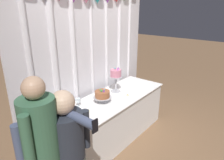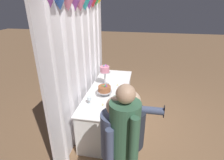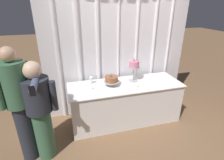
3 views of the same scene
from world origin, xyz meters
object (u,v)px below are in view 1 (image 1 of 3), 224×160
at_px(tealight_near_left, 128,95).
at_px(cake_display_nearleft, 102,95).
at_px(tealight_far_left, 89,111).
at_px(guest_man_dark_suit, 43,156).
at_px(cake_table, 114,117).
at_px(wine_glass, 78,100).
at_px(cake_display_nearright, 116,75).
at_px(guest_girl_blue_dress, 44,157).
at_px(guest_man_pink_jacket, 67,155).

bearing_deg(tealight_near_left, cake_display_nearleft, 157.88).
xyz_separation_m(tealight_far_left, guest_man_dark_suit, (-1.07, -0.48, 0.16)).
bearing_deg(tealight_near_left, guest_man_dark_suit, -169.34).
xyz_separation_m(cake_table, guest_man_dark_suit, (-1.69, -0.51, 0.56)).
xyz_separation_m(cake_table, cake_display_nearleft, (-0.26, 0.03, 0.51)).
bearing_deg(wine_glass, cake_display_nearleft, -29.36).
height_order(tealight_near_left, guest_man_dark_suit, guest_man_dark_suit).
height_order(cake_table, guest_man_dark_suit, guest_man_dark_suit).
relative_size(cake_display_nearright, guest_girl_blue_dress, 0.29).
bearing_deg(cake_display_nearright, guest_man_pink_jacket, -158.30).
height_order(cake_table, guest_man_pink_jacket, guest_man_pink_jacket).
bearing_deg(guest_man_pink_jacket, guest_man_dark_suit, 171.91).
relative_size(guest_girl_blue_dress, guest_man_pink_jacket, 1.01).
relative_size(cake_table, guest_girl_blue_dress, 1.38).
relative_size(wine_glass, guest_man_pink_jacket, 0.09).
bearing_deg(guest_girl_blue_dress, tealight_near_left, 8.06).
relative_size(cake_display_nearleft, wine_glass, 2.21).
bearing_deg(cake_table, tealight_near_left, -41.05).
distance_m(cake_table, tealight_far_left, 0.74).
xyz_separation_m(cake_table, guest_man_pink_jacket, (-1.45, -0.54, 0.43)).
xyz_separation_m(cake_display_nearright, guest_man_dark_suit, (-1.89, -0.62, -0.14)).
bearing_deg(guest_man_pink_jacket, cake_display_nearleft, 25.45).
height_order(cake_display_nearleft, cake_display_nearright, cake_display_nearright).
bearing_deg(guest_man_dark_suit, wine_glass, 33.59).
height_order(tealight_far_left, guest_man_dark_suit, guest_man_dark_suit).
height_order(cake_table, guest_girl_blue_dress, guest_girl_blue_dress).
xyz_separation_m(cake_table, tealight_near_left, (0.18, -0.15, 0.40)).
bearing_deg(tealight_near_left, cake_display_nearright, 85.20).
xyz_separation_m(tealight_near_left, guest_girl_blue_dress, (-1.80, -0.26, 0.06)).
bearing_deg(guest_man_pink_jacket, wine_glass, 41.77).
bearing_deg(cake_table, cake_display_nearright, 30.59).
height_order(cake_display_nearleft, wine_glass, cake_display_nearleft).
distance_m(cake_display_nearright, guest_girl_blue_dress, 1.92).
height_order(cake_table, cake_display_nearleft, cake_display_nearleft).
height_order(wine_glass, tealight_near_left, wine_glass).
bearing_deg(guest_girl_blue_dress, guest_man_pink_jacket, -36.85).
distance_m(cake_display_nearright, guest_man_dark_suit, 2.00).
height_order(cake_display_nearright, guest_girl_blue_dress, guest_girl_blue_dress).
bearing_deg(cake_table, tealight_far_left, -177.99).
bearing_deg(guest_man_dark_suit, cake_table, 16.62).
bearing_deg(guest_girl_blue_dress, cake_table, 14.12).
xyz_separation_m(cake_display_nearright, wine_glass, (-0.80, 0.10, -0.21)).
height_order(cake_display_nearright, tealight_near_left, cake_display_nearright).
height_order(wine_glass, tealight_far_left, wine_glass).
xyz_separation_m(cake_display_nearleft, guest_man_dark_suit, (-1.43, -0.53, 0.04)).
bearing_deg(guest_girl_blue_dress, cake_display_nearright, 16.09).
xyz_separation_m(wine_glass, tealight_far_left, (-0.02, -0.24, -0.09)).
bearing_deg(cake_display_nearleft, tealight_near_left, -22.12).
relative_size(wine_glass, tealight_far_left, 2.97).
relative_size(cake_display_nearright, guest_man_pink_jacket, 0.30).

